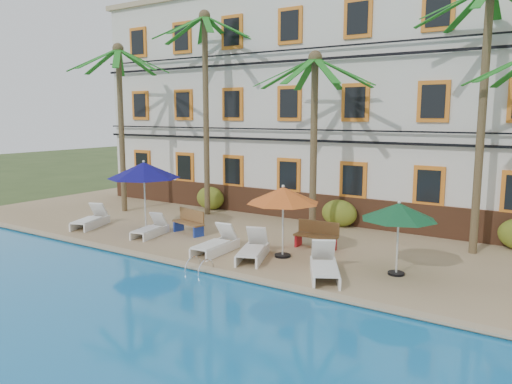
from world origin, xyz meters
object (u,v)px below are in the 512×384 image
Objects in this scene: palm_b at (206,87)px; umbrella_red at (283,196)px; lounger_d at (253,249)px; lounger_e at (324,266)px; palm_c at (314,116)px; palm_a at (120,104)px; palm_d at (484,82)px; bench_left at (190,222)px; bench_right at (317,235)px; pool_ladder at (200,270)px; umbrella_blue at (144,171)px; lounger_b at (151,229)px; lounger_a at (91,220)px; umbrella_green at (399,212)px; lounger_c at (216,244)px.

palm_b reaches higher than umbrella_red.
lounger_d is 2.72m from lounger_e.
umbrella_red is (0.57, -3.20, -2.47)m from palm_c.
palm_a is 13.60m from lounger_e.
palm_a is 3.64× the size of lounger_d.
palm_d is at bearing 38.64° from lounger_d.
palm_a is at bearing 162.38° from bench_left.
palm_b is at bearing 147.35° from umbrella_red.
bench_right is 2.05× the size of pool_ladder.
umbrella_blue is 1.84× the size of bench_right.
palm_b is at bearing 171.14° from palm_c.
bench_right is (10.63, -0.99, -4.53)m from palm_a.
palm_a is 4.17× the size of lounger_b.
lounger_a is 9.39m from bench_right.
lounger_a is at bearing -163.40° from umbrella_blue.
bench_left is (4.15, 1.33, 0.17)m from lounger_a.
umbrella_blue is (-11.35, -3.70, -3.16)m from palm_d.
lounger_b is at bearing 175.52° from lounger_d.
palm_b is 5.75× the size of bench_left.
umbrella_blue is at bearing 171.36° from lounger_d.
pool_ladder is at bearing -45.76° from bench_left.
lounger_e is 2.91× the size of pool_ladder.
lounger_a is (-2.30, -4.69, -5.44)m from palm_b.
lounger_d is (5.65, -0.86, -2.08)m from umbrella_blue.
umbrella_red reaches higher than bench_right.
lounger_e is at bearing -16.77° from palm_a.
palm_b is 3.85× the size of umbrella_red.
palm_d reaches higher than umbrella_blue.
bench_left is at bearing -148.54° from palm_c.
umbrella_blue is 1.30× the size of umbrella_green.
bench_right is at bearing -58.59° from palm_c.
lounger_b is at bearing -176.54° from umbrella_green.
bench_left is at bearing 47.22° from lounger_b.
palm_a is 15.30m from palm_d.
umbrella_green reaches higher than bench_left.
lounger_c is 4.12m from lounger_e.
bench_right is at bearing -20.45° from palm_b.
palm_c is 3.30× the size of lounger_a.
bench_right is (9.14, 2.13, 0.17)m from lounger_a.
palm_a is 3.74× the size of lounger_a.
palm_a is 14.38m from umbrella_green.
lounger_a is at bearing -166.86° from bench_right.
palm_c is at bearing 35.24° from lounger_b.
palm_a is 9.95m from lounger_c.
lounger_b is (0.84, -4.44, -5.47)m from palm_b.
bench_left is 1.03× the size of bench_right.
lounger_a is at bearing 177.01° from lounger_e.
umbrella_red is at bearing 150.68° from lounger_e.
palm_c is 3.68× the size of lounger_b.
palm_b is 10.14m from pool_ladder.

